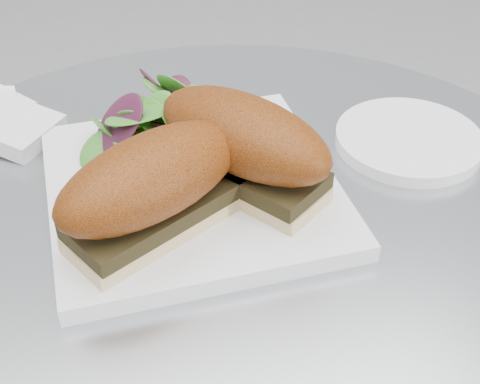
{
  "coord_description": "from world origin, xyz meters",
  "views": [
    {
      "loc": [
        -0.11,
        -0.39,
        1.09
      ],
      "look_at": [
        0.01,
        0.01,
        0.77
      ],
      "focal_mm": 50.0,
      "sensor_mm": 36.0,
      "label": 1
    }
  ],
  "objects_px": {
    "sandwich_left": "(153,186)",
    "sandwich_right": "(243,143)",
    "plate": "(192,188)",
    "saucer": "(409,140)"
  },
  "relations": [
    {
      "from": "sandwich_left",
      "to": "sandwich_right",
      "type": "xyz_separation_m",
      "value": [
        0.08,
        0.04,
        0.0
      ]
    },
    {
      "from": "plate",
      "to": "sandwich_left",
      "type": "xyz_separation_m",
      "value": [
        -0.04,
        -0.05,
        0.05
      ]
    },
    {
      "from": "plate",
      "to": "saucer",
      "type": "xyz_separation_m",
      "value": [
        0.22,
        0.02,
        -0.0
      ]
    },
    {
      "from": "plate",
      "to": "sandwich_right",
      "type": "bearing_deg",
      "value": -22.28
    },
    {
      "from": "plate",
      "to": "sandwich_left",
      "type": "bearing_deg",
      "value": -127.38
    },
    {
      "from": "sandwich_left",
      "to": "plate",
      "type": "bearing_deg",
      "value": 25.59
    },
    {
      "from": "sandwich_left",
      "to": "sandwich_right",
      "type": "distance_m",
      "value": 0.09
    },
    {
      "from": "sandwich_right",
      "to": "sandwich_left",
      "type": "bearing_deg",
      "value": -100.93
    },
    {
      "from": "sandwich_right",
      "to": "saucer",
      "type": "xyz_separation_m",
      "value": [
        0.18,
        0.04,
        -0.05
      ]
    },
    {
      "from": "plate",
      "to": "saucer",
      "type": "distance_m",
      "value": 0.22
    }
  ]
}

